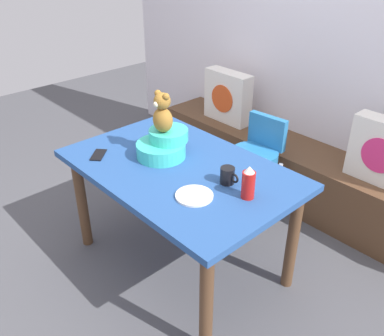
% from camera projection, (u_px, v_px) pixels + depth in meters
% --- Properties ---
extents(ground_plane, '(8.00, 8.00, 0.00)m').
position_uv_depth(ground_plane, '(181.00, 261.00, 2.84)').
color(ground_plane, '#4C4C51').
extents(back_wall, '(4.40, 0.10, 2.60)m').
position_uv_depth(back_wall, '(330.00, 31.00, 3.06)').
color(back_wall, silver).
rests_on(back_wall, ground_plane).
extents(window_bench, '(2.60, 0.44, 0.46)m').
position_uv_depth(window_bench, '(291.00, 171.00, 3.43)').
color(window_bench, brown).
rests_on(window_bench, ground_plane).
extents(pillow_floral_left, '(0.44, 0.15, 0.44)m').
position_uv_depth(pillow_floral_left, '(228.00, 97.00, 3.65)').
color(pillow_floral_left, white).
rests_on(pillow_floral_left, window_bench).
extents(pillow_floral_right, '(0.44, 0.15, 0.44)m').
position_uv_depth(pillow_floral_right, '(384.00, 152.00, 2.76)').
color(pillow_floral_right, white).
rests_on(pillow_floral_right, window_bench).
extents(dining_table, '(1.38, 0.90, 0.74)m').
position_uv_depth(dining_table, '(180.00, 181.00, 2.52)').
color(dining_table, '#264C8C').
rests_on(dining_table, ground_plane).
extents(highchair, '(0.34, 0.47, 0.79)m').
position_uv_depth(highchair, '(256.00, 155.00, 3.05)').
color(highchair, '#2672B2').
rests_on(highchair, ground_plane).
extents(infant_seat_teal, '(0.30, 0.33, 0.16)m').
position_uv_depth(infant_seat_teal, '(164.00, 145.00, 2.56)').
color(infant_seat_teal, '#38C4B1').
rests_on(infant_seat_teal, dining_table).
extents(teddy_bear, '(0.13, 0.12, 0.25)m').
position_uv_depth(teddy_bear, '(162.00, 113.00, 2.46)').
color(teddy_bear, olive).
rests_on(teddy_bear, infant_seat_teal).
extents(ketchup_bottle, '(0.07, 0.07, 0.18)m').
position_uv_depth(ketchup_bottle, '(248.00, 183.00, 2.15)').
color(ketchup_bottle, red).
rests_on(ketchup_bottle, dining_table).
extents(coffee_mug, '(0.12, 0.08, 0.09)m').
position_uv_depth(coffee_mug, '(228.00, 176.00, 2.29)').
color(coffee_mug, black).
rests_on(coffee_mug, dining_table).
extents(dinner_plate_near, '(0.20, 0.20, 0.01)m').
position_uv_depth(dinner_plate_near, '(194.00, 196.00, 2.19)').
color(dinner_plate_near, white).
rests_on(dinner_plate_near, dining_table).
extents(cell_phone, '(0.15, 0.15, 0.01)m').
position_uv_depth(cell_phone, '(98.00, 155.00, 2.59)').
color(cell_phone, black).
rests_on(cell_phone, dining_table).
extents(table_fork, '(0.16, 0.09, 0.01)m').
position_uv_depth(table_fork, '(159.00, 127.00, 2.95)').
color(table_fork, silver).
rests_on(table_fork, dining_table).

